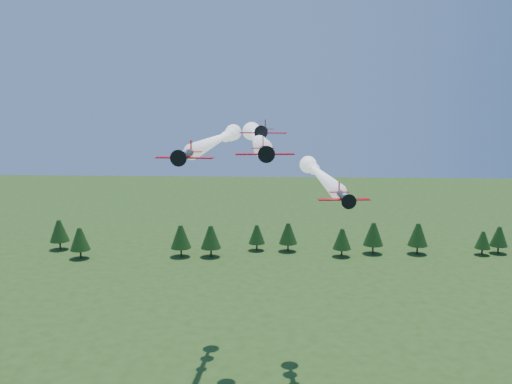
{
  "coord_description": "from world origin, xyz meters",
  "views": [
    {
      "loc": [
        2.02,
        -84.17,
        56.38
      ],
      "look_at": [
        -1.9,
        0.0,
        41.7
      ],
      "focal_mm": 40.0,
      "sensor_mm": 36.0,
      "label": 1
    }
  ],
  "objects_px": {
    "plane_lead": "(256,136)",
    "plane_slot": "(263,131)",
    "plane_left": "(219,139)",
    "plane_right": "(318,173)"
  },
  "relations": [
    {
      "from": "plane_lead",
      "to": "plane_slot",
      "type": "xyz_separation_m",
      "value": [
        1.62,
        -9.17,
        1.47
      ]
    },
    {
      "from": "plane_left",
      "to": "plane_right",
      "type": "xyz_separation_m",
      "value": [
        19.5,
        -4.61,
        -6.02
      ]
    },
    {
      "from": "plane_lead",
      "to": "plane_slot",
      "type": "relative_size",
      "value": 6.01
    },
    {
      "from": "plane_slot",
      "to": "plane_right",
      "type": "bearing_deg",
      "value": 62.49
    },
    {
      "from": "plane_lead",
      "to": "plane_slot",
      "type": "distance_m",
      "value": 9.43
    },
    {
      "from": "plane_left",
      "to": "plane_slot",
      "type": "xyz_separation_m",
      "value": [
        9.56,
        -21.33,
        3.03
      ]
    },
    {
      "from": "plane_left",
      "to": "plane_slot",
      "type": "relative_size",
      "value": 6.7
    },
    {
      "from": "plane_lead",
      "to": "plane_left",
      "type": "distance_m",
      "value": 14.6
    },
    {
      "from": "plane_right",
      "to": "plane_slot",
      "type": "xyz_separation_m",
      "value": [
        -9.94,
        -16.71,
        9.05
      ]
    },
    {
      "from": "plane_lead",
      "to": "plane_right",
      "type": "relative_size",
      "value": 1.07
    }
  ]
}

